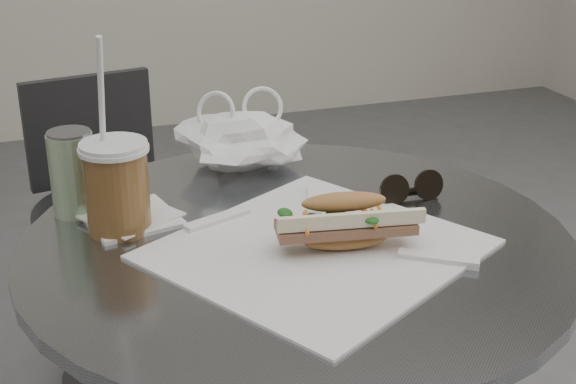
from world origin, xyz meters
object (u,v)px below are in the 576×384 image
object	(u,v)px
banh_mi	(345,222)
iced_coffee	(117,185)
chair_far	(118,254)
sunglasses	(411,189)
drink_can	(73,173)

from	to	relation	value
banh_mi	iced_coffee	bearing A→B (deg)	159.74
chair_far	sunglasses	xyz separation A→B (m)	(0.36, -0.77, 0.42)
chair_far	sunglasses	size ratio (longest dim) A/B	7.05
drink_can	iced_coffee	bearing A→B (deg)	-57.29
banh_mi	sunglasses	bearing A→B (deg)	46.64
banh_mi	iced_coffee	size ratio (longest dim) A/B	0.85
iced_coffee	drink_can	world-z (taller)	iced_coffee
iced_coffee	chair_far	bearing A→B (deg)	84.84
banh_mi	drink_can	bearing A→B (deg)	153.55
iced_coffee	sunglasses	xyz separation A→B (m)	(0.43, -0.04, -0.05)
chair_far	iced_coffee	bearing A→B (deg)	74.78
chair_far	drink_can	world-z (taller)	drink_can
sunglasses	drink_can	size ratio (longest dim) A/B	0.84
banh_mi	drink_can	world-z (taller)	drink_can
iced_coffee	sunglasses	bearing A→B (deg)	-5.41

